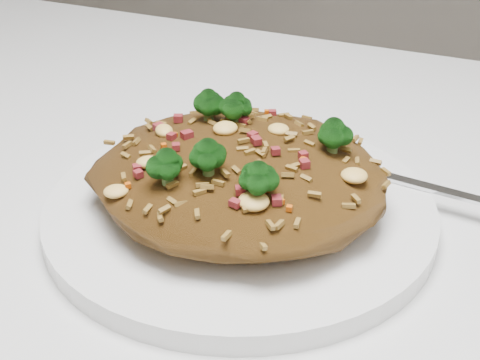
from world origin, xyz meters
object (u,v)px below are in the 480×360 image
(plate, at_px, (240,209))
(fried_rice, at_px, (240,164))
(fork, at_px, (387,176))
(dining_table, at_px, (118,308))

(plate, relative_size, fried_rice, 1.33)
(fried_rice, relative_size, fork, 1.17)
(dining_table, xyz_separation_m, fried_rice, (0.09, 0.02, 0.13))
(fried_rice, bearing_deg, plate, 89.44)
(dining_table, bearing_deg, fork, 28.27)
(dining_table, height_order, plate, plate)
(dining_table, relative_size, fried_rice, 6.31)
(dining_table, distance_m, fried_rice, 0.16)
(fried_rice, xyz_separation_m, fork, (0.08, 0.07, -0.03))
(plate, xyz_separation_m, fried_rice, (-0.00, -0.00, 0.03))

